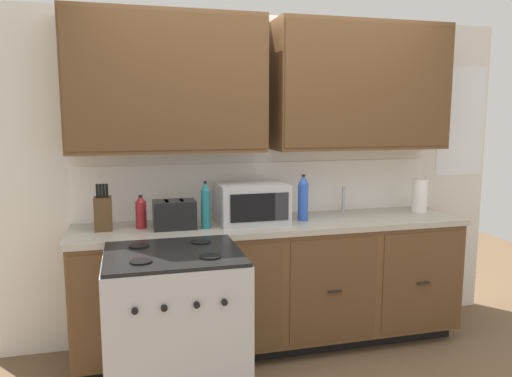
{
  "coord_description": "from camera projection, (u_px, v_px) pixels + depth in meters",
  "views": [
    {
      "loc": [
        -1.0,
        -3.02,
        1.69
      ],
      "look_at": [
        -0.14,
        0.27,
        1.19
      ],
      "focal_mm": 34.72,
      "sensor_mm": 36.0,
      "label": 1
    }
  ],
  "objects": [
    {
      "name": "bottle_red",
      "position": [
        141.0,
        212.0,
        3.32
      ],
      "size": [
        0.07,
        0.07,
        0.23
      ],
      "color": "maroon",
      "rests_on": "counter_run"
    },
    {
      "name": "stove_range",
      "position": [
        175.0,
        332.0,
        2.81
      ],
      "size": [
        0.76,
        0.68,
        0.95
      ],
      "color": "#B7B7BC",
      "rests_on": "ground_plane"
    },
    {
      "name": "sink_faucet",
      "position": [
        343.0,
        199.0,
        3.88
      ],
      "size": [
        0.02,
        0.02,
        0.2
      ],
      "primitive_type": "cylinder",
      "color": "#B2B5BA",
      "rests_on": "counter_run"
    },
    {
      "name": "knife_block",
      "position": [
        103.0,
        213.0,
        3.27
      ],
      "size": [
        0.11,
        0.14,
        0.31
      ],
      "color": "#52361E",
      "rests_on": "counter_run"
    },
    {
      "name": "toaster",
      "position": [
        174.0,
        214.0,
        3.31
      ],
      "size": [
        0.28,
        0.18,
        0.19
      ],
      "color": "black",
      "rests_on": "counter_run"
    },
    {
      "name": "microwave",
      "position": [
        252.0,
        203.0,
        3.5
      ],
      "size": [
        0.48,
        0.37,
        0.28
      ],
      "color": "#B7B7BC",
      "rests_on": "counter_run"
    },
    {
      "name": "wall_unit",
      "position": [
        267.0,
        121.0,
        3.62
      ],
      "size": [
        3.97,
        0.4,
        2.42
      ],
      "color": "white",
      "rests_on": "ground_plane"
    },
    {
      "name": "bottle_teal",
      "position": [
        206.0,
        205.0,
        3.3
      ],
      "size": [
        0.06,
        0.06,
        0.32
      ],
      "color": "#1E707A",
      "rests_on": "counter_run"
    },
    {
      "name": "paper_towel_roll",
      "position": [
        420.0,
        195.0,
        3.89
      ],
      "size": [
        0.12,
        0.12,
        0.26
      ],
      "primitive_type": "cylinder",
      "color": "white",
      "rests_on": "counter_run"
    },
    {
      "name": "ground_plane",
      "position": [
        285.0,
        364.0,
        3.39
      ],
      "size": [
        8.0,
        8.0,
        0.0
      ],
      "primitive_type": "plane",
      "color": "brown"
    },
    {
      "name": "counter_run",
      "position": [
        273.0,
        283.0,
        3.6
      ],
      "size": [
        2.8,
        0.64,
        0.94
      ],
      "color": "black",
      "rests_on": "ground_plane"
    },
    {
      "name": "bottle_blue",
      "position": [
        303.0,
        198.0,
        3.56
      ],
      "size": [
        0.08,
        0.08,
        0.34
      ],
      "color": "blue",
      "rests_on": "counter_run"
    }
  ]
}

